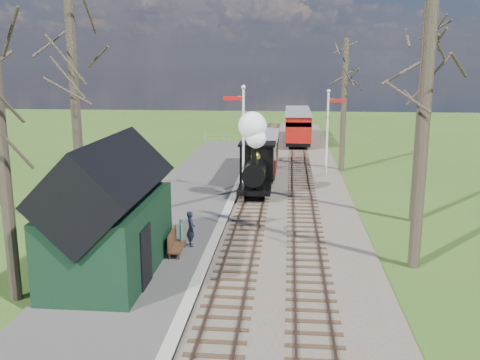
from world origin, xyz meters
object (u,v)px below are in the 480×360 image
object	(u,v)px
coach	(261,152)
semaphore_near	(242,133)
locomotive	(256,159)
person	(191,229)
station_shed	(109,216)
red_carriage_b	(297,122)
bench	(174,243)
red_carriage_a	(298,128)
sign_board	(181,234)
semaphore_far	(329,126)

from	to	relation	value
coach	semaphore_near	bearing A→B (deg)	-97.28
locomotive	person	xyz separation A→B (m)	(-2.02, -8.99, -1.25)
station_shed	red_carriage_b	xyz separation A→B (m)	(6.90, 36.05, -0.62)
station_shed	bench	bearing A→B (deg)	49.76
coach	locomotive	bearing A→B (deg)	-90.11
station_shed	semaphore_near	world-z (taller)	semaphore_near
red_carriage_a	person	bearing A→B (deg)	-99.53
locomotive	semaphore_near	bearing A→B (deg)	176.80
station_shed	coach	bearing A→B (deg)	76.59
station_shed	person	bearing A→B (deg)	52.60
locomotive	person	size ratio (longest dim) A/B	3.28
station_shed	sign_board	distance (m)	3.82
locomotive	sign_board	distance (m)	9.44
red_carriage_b	coach	bearing A→B (deg)	-98.21
sign_board	bench	size ratio (longest dim) A/B	0.64
red_carriage_b	bench	bearing A→B (deg)	-98.58
station_shed	red_carriage_a	size ratio (longest dim) A/B	1.10
semaphore_near	person	size ratio (longest dim) A/B	4.32
station_shed	red_carriage_b	bearing A→B (deg)	79.17
red_carriage_b	red_carriage_a	bearing A→B (deg)	-90.00
coach	red_carriage_b	bearing A→B (deg)	81.79
semaphore_far	coach	xyz separation A→B (m)	(-4.37, 0.02, -1.76)
semaphore_far	sign_board	bearing A→B (deg)	-114.37
locomotive	red_carriage_a	distance (m)	18.78
station_shed	coach	distance (m)	18.54
semaphore_near	station_shed	bearing A→B (deg)	-106.38
station_shed	red_carriage_b	size ratio (longest dim) A/B	1.10
coach	person	xyz separation A→B (m)	(-2.03, -15.06, -0.67)
locomotive	station_shed	bearing A→B (deg)	-109.71
semaphore_near	red_carriage_a	world-z (taller)	semaphore_near
sign_board	person	xyz separation A→B (m)	(0.41, 0.01, 0.22)
locomotive	coach	xyz separation A→B (m)	(0.01, 6.07, -0.58)
red_carriage_b	bench	distance (m)	34.35
coach	person	world-z (taller)	coach
red_carriage_a	sign_board	xyz separation A→B (m)	(-5.04, -27.60, -0.95)
coach	red_carriage_a	bearing A→B (deg)	78.27
coach	sign_board	distance (m)	15.29
locomotive	red_carriage_b	distance (m)	24.24
bench	coach	bearing A→B (deg)	81.01
semaphore_near	locomotive	xyz separation A→B (m)	(0.76, -0.04, -1.45)
semaphore_near	person	xyz separation A→B (m)	(-1.26, -9.04, -2.70)
station_shed	semaphore_near	xyz separation A→B (m)	(3.53, 12.00, 1.35)
coach	red_carriage_a	world-z (taller)	red_carriage_a
semaphore_far	red_carriage_a	xyz separation A→B (m)	(-1.77, 12.55, -1.70)
semaphore_near	red_carriage_a	size ratio (longest dim) A/B	1.09
semaphore_far	coach	world-z (taller)	semaphore_far
semaphore_near	red_carriage_a	distance (m)	18.96
red_carriage_a	semaphore_far	bearing A→B (deg)	-81.96
semaphore_near	sign_board	size ratio (longest dim) A/B	6.16
coach	person	bearing A→B (deg)	-97.67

